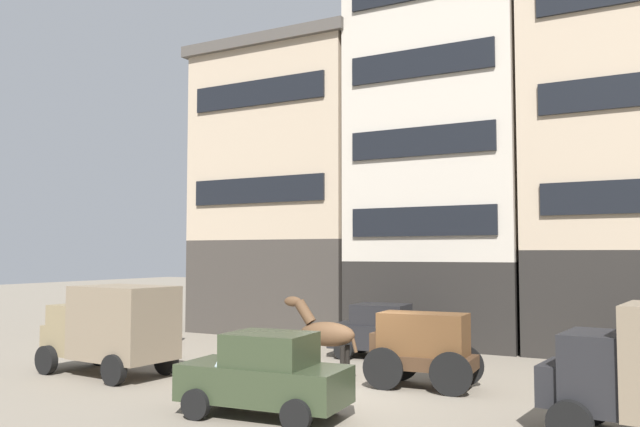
{
  "coord_description": "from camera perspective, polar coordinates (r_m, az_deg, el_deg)",
  "views": [
    {
      "loc": [
        7.29,
        -15.51,
        3.57
      ],
      "look_at": [
        -2.33,
        2.2,
        4.81
      ],
      "focal_mm": 36.35,
      "sensor_mm": 36.0,
      "label": 1
    }
  ],
  "objects": [
    {
      "name": "sedan_light",
      "position": [
        22.56,
        5.69,
        -10.27
      ],
      "size": [
        3.8,
        2.06,
        1.83
      ],
      "color": "black",
      "rests_on": "ground_plane"
    },
    {
      "name": "draft_horse",
      "position": [
        18.99,
        0.37,
        -10.48
      ],
      "size": [
        2.35,
        0.7,
        2.3
      ],
      "color": "#513823",
      "rests_on": "ground_plane"
    },
    {
      "name": "building_center_left",
      "position": [
        28.09,
        11.25,
        5.53
      ],
      "size": [
        7.22,
        7.37,
        15.83
      ],
      "color": "black",
      "rests_on": "ground_plane"
    },
    {
      "name": "sedan_parked_curb",
      "position": [
        14.68,
        -4.85,
        -13.95
      ],
      "size": [
        3.81,
        2.1,
        1.83
      ],
      "color": "#2D3823",
      "rests_on": "ground_plane"
    },
    {
      "name": "building_far_left",
      "position": [
        30.91,
        -1.96,
        2.13
      ],
      "size": [
        8.3,
        7.37,
        13.15
      ],
      "color": "#38332D",
      "rests_on": "ground_plane"
    },
    {
      "name": "ground_plane",
      "position": [
        17.5,
        3.39,
        -15.29
      ],
      "size": [
        120.0,
        120.0,
        0.0
      ],
      "primitive_type": "plane",
      "color": "slate"
    },
    {
      "name": "cargo_wagon",
      "position": [
        17.82,
        8.93,
        -11.3
      ],
      "size": [
        2.98,
        1.66,
        1.98
      ],
      "color": "#3D2819",
      "rests_on": "ground_plane"
    },
    {
      "name": "pedestrian_officer",
      "position": [
        26.63,
        -12.82,
        -9.02
      ],
      "size": [
        0.45,
        0.45,
        1.79
      ],
      "color": "#38332D",
      "rests_on": "ground_plane"
    },
    {
      "name": "delivery_truck_near",
      "position": [
        20.33,
        -17.96,
        -9.42
      ],
      "size": [
        4.47,
        2.42,
        2.62
      ],
      "color": "#7A6B4C",
      "rests_on": "ground_plane"
    }
  ]
}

